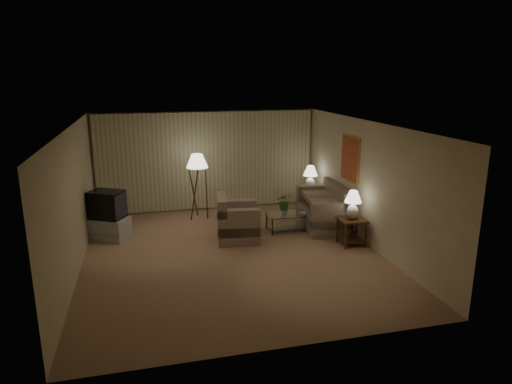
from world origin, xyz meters
TOP-DOWN VIEW (x-y plane):
  - ground at (0.00, 0.00)m, footprint 7.00×7.00m
  - room_shell at (0.02, 1.51)m, footprint 6.04×7.02m
  - sofa at (2.50, 1.24)m, footprint 2.09×1.40m
  - armchair at (0.30, 0.80)m, footprint 1.21×1.18m
  - side_table_near at (2.65, -0.11)m, footprint 0.56×0.56m
  - side_table_far at (2.65, 2.49)m, footprint 0.52×0.43m
  - table_lamp_near at (2.65, -0.11)m, footprint 0.37×0.37m
  - table_lamp_far at (2.65, 2.49)m, footprint 0.39×0.39m
  - coffee_table at (1.65, 1.14)m, footprint 1.17×0.64m
  - tv_cabinet at (-2.55, 1.57)m, footprint 1.37×1.32m
  - crt_tv at (-2.55, 1.57)m, footprint 1.18×1.15m
  - floor_lamp at (-0.37, 2.60)m, footprint 0.55×0.55m
  - ottoman at (0.35, 1.66)m, footprint 0.83×0.83m
  - vase at (1.50, 1.14)m, footprint 0.17×0.17m
  - flowers at (1.50, 1.14)m, footprint 0.46×0.42m
  - book at (1.90, 1.04)m, footprint 0.24×0.25m

SIDE VIEW (x-z plane):
  - ground at x=0.00m, z-range 0.00..0.00m
  - ottoman at x=0.35m, z-range 0.00..0.42m
  - tv_cabinet at x=-2.55m, z-range 0.00..0.50m
  - coffee_table at x=1.65m, z-range 0.07..0.49m
  - side_table_far at x=2.65m, z-range 0.10..0.70m
  - armchair at x=0.30m, z-range 0.00..0.82m
  - sofa at x=2.50m, z-range 0.00..0.82m
  - side_table_near at x=2.65m, z-range 0.11..0.71m
  - book at x=1.90m, z-range 0.41..0.43m
  - vase at x=1.50m, z-range 0.41..0.58m
  - flowers at x=1.50m, z-range 0.58..1.00m
  - crt_tv at x=-2.55m, z-range 0.50..1.12m
  - floor_lamp at x=-0.37m, z-range 0.04..1.73m
  - table_lamp_near at x=2.65m, z-range 0.66..1.29m
  - table_lamp_far at x=2.65m, z-range 0.66..1.33m
  - room_shell at x=0.02m, z-range 0.39..3.11m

